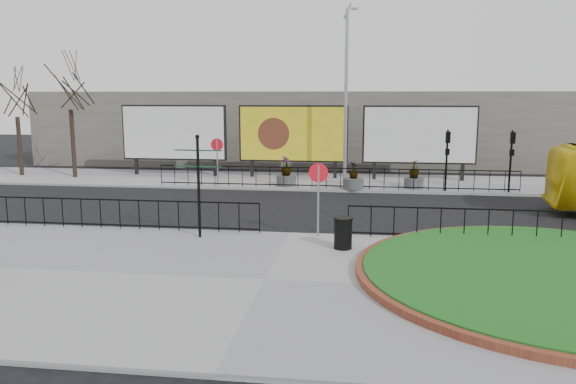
% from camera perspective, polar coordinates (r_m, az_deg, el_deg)
% --- Properties ---
extents(ground, '(90.00, 90.00, 0.00)m').
position_cam_1_polar(ground, '(19.39, 0.19, -4.48)').
color(ground, black).
rests_on(ground, ground).
extents(pavement_near, '(30.00, 10.00, 0.12)m').
position_cam_1_polar(pavement_near, '(14.63, -2.37, -9.06)').
color(pavement_near, gray).
rests_on(pavement_near, ground).
extents(pavement_far, '(44.00, 6.00, 0.12)m').
position_cam_1_polar(pavement_far, '(31.08, 3.05, 1.08)').
color(pavement_far, gray).
rests_on(pavement_far, ground).
extents(brick_edge, '(10.40, 10.40, 0.18)m').
position_cam_1_polar(brick_edge, '(16.15, 25.81, -7.67)').
color(brick_edge, brown).
rests_on(brick_edge, pavement_near).
extents(grass_lawn, '(10.00, 10.00, 0.22)m').
position_cam_1_polar(grass_lawn, '(16.14, 25.82, -7.60)').
color(grass_lawn, '#155015').
rests_on(grass_lawn, pavement_near).
extents(railing_near_left, '(10.00, 0.10, 1.10)m').
position_cam_1_polar(railing_near_left, '(20.59, -16.73, -2.14)').
color(railing_near_left, black).
rests_on(railing_near_left, pavement_near).
extents(railing_near_right, '(9.00, 0.10, 1.10)m').
position_cam_1_polar(railing_near_right, '(19.22, 19.69, -3.13)').
color(railing_near_right, black).
rests_on(railing_near_right, pavement_near).
extents(railing_far, '(18.00, 0.10, 1.10)m').
position_cam_1_polar(railing_far, '(28.27, 4.64, 1.43)').
color(railing_far, black).
rests_on(railing_far, pavement_far).
extents(speed_sign_far, '(0.64, 0.07, 2.47)m').
position_cam_1_polar(speed_sign_far, '(29.14, -7.21, 4.11)').
color(speed_sign_far, gray).
rests_on(speed_sign_far, pavement_far).
extents(speed_sign_near, '(0.64, 0.07, 2.47)m').
position_cam_1_polar(speed_sign_near, '(18.51, 3.11, 0.88)').
color(speed_sign_near, gray).
rests_on(speed_sign_near, pavement_near).
extents(billboard_left, '(6.20, 0.31, 4.10)m').
position_cam_1_polar(billboard_left, '(33.50, -11.50, 5.90)').
color(billboard_left, black).
rests_on(billboard_left, pavement_far).
extents(billboard_mid, '(6.20, 0.31, 4.10)m').
position_cam_1_polar(billboard_mid, '(31.92, 0.53, 5.91)').
color(billboard_mid, black).
rests_on(billboard_mid, pavement_far).
extents(billboard_right, '(6.20, 0.31, 4.10)m').
position_cam_1_polar(billboard_right, '(31.82, 13.20, 5.64)').
color(billboard_right, black).
rests_on(billboard_right, pavement_far).
extents(lamp_post, '(0.74, 0.18, 9.23)m').
position_cam_1_polar(lamp_post, '(29.64, 5.92, 9.86)').
color(lamp_post, gray).
rests_on(lamp_post, pavement_far).
extents(signal_pole_a, '(0.22, 0.26, 3.00)m').
position_cam_1_polar(signal_pole_a, '(28.39, 15.87, 4.03)').
color(signal_pole_a, black).
rests_on(signal_pole_a, pavement_far).
extents(signal_pole_b, '(0.22, 0.26, 3.00)m').
position_cam_1_polar(signal_pole_b, '(28.97, 21.76, 3.81)').
color(signal_pole_b, black).
rests_on(signal_pole_b, pavement_far).
extents(tree_left, '(2.00, 2.00, 7.00)m').
position_cam_1_polar(tree_left, '(34.33, -21.16, 7.24)').
color(tree_left, '#2D2119').
rests_on(tree_left, pavement_far).
extents(tree_mid, '(2.00, 2.00, 6.20)m').
position_cam_1_polar(tree_mid, '(36.40, -25.76, 6.41)').
color(tree_mid, '#2D2119').
rests_on(tree_mid, pavement_far).
extents(building_backdrop, '(40.00, 10.00, 5.00)m').
position_cam_1_polar(building_backdrop, '(40.76, 4.21, 6.60)').
color(building_backdrop, slate).
rests_on(building_backdrop, ground).
extents(fingerpost_sign, '(1.60, 0.33, 3.41)m').
position_cam_1_polar(fingerpost_sign, '(18.60, -9.09, 1.63)').
color(fingerpost_sign, black).
rests_on(fingerpost_sign, pavement_near).
extents(litter_bin, '(0.59, 0.59, 0.98)m').
position_cam_1_polar(litter_bin, '(17.34, 5.61, -4.16)').
color(litter_bin, black).
rests_on(litter_bin, pavement_near).
extents(planter_a, '(1.02, 1.02, 1.52)m').
position_cam_1_polar(planter_a, '(29.21, -0.19, 1.70)').
color(planter_a, '#4C4C4F').
rests_on(planter_a, pavement_far).
extents(planter_b, '(1.03, 1.03, 1.37)m').
position_cam_1_polar(planter_b, '(28.35, 6.67, 1.19)').
color(planter_b, '#4C4C4F').
rests_on(planter_b, pavement_far).
extents(planter_c, '(0.98, 0.98, 1.45)m').
position_cam_1_polar(planter_c, '(29.15, 12.66, 1.40)').
color(planter_c, '#4C4C4F').
rests_on(planter_c, pavement_far).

